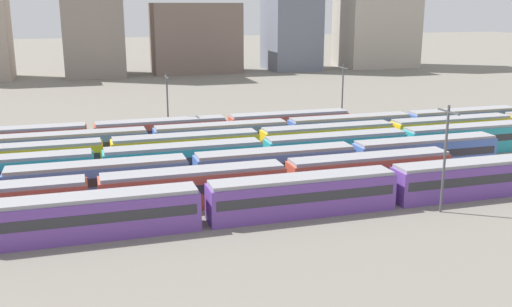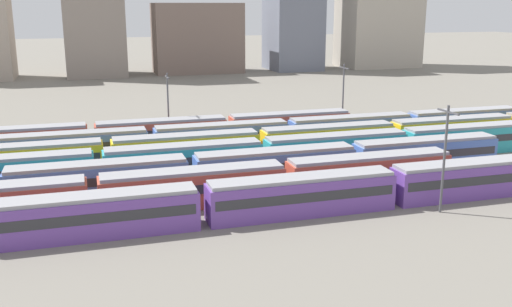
{
  "view_description": "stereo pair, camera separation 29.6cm",
  "coord_description": "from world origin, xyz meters",
  "px_view_note": "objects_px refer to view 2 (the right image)",
  "views": [
    {
      "loc": [
        8.99,
        -48.01,
        19.13
      ],
      "look_at": [
        28.28,
        15.6,
        2.04
      ],
      "focal_mm": 40.74,
      "sensor_mm": 36.0,
      "label": 1
    },
    {
      "loc": [
        9.28,
        -48.09,
        19.13
      ],
      "look_at": [
        28.28,
        15.6,
        2.04
      ],
      "focal_mm": 40.74,
      "sensor_mm": 36.0,
      "label": 2
    }
  ],
  "objects_px": {
    "train_track_0": "(202,205)",
    "train_track_6": "(162,132)",
    "catenary_pole_0": "(445,154)",
    "catenary_pole_3": "(168,103)",
    "catenary_pole_1": "(343,93)",
    "train_track_3": "(263,154)",
    "train_track_4": "(392,135)",
    "train_track_2": "(191,172)",
    "train_track_1": "(194,187)",
    "train_track_5": "(288,133)"
  },
  "relations": [
    {
      "from": "train_track_0",
      "to": "train_track_3",
      "type": "relative_size",
      "value": 1.0
    },
    {
      "from": "train_track_2",
      "to": "train_track_1",
      "type": "bearing_deg",
      "value": -97.37
    },
    {
      "from": "train_track_1",
      "to": "train_track_4",
      "type": "xyz_separation_m",
      "value": [
        30.38,
        15.6,
        0.0
      ]
    },
    {
      "from": "train_track_6",
      "to": "catenary_pole_3",
      "type": "xyz_separation_m",
      "value": [
        1.42,
        2.93,
        3.54
      ]
    },
    {
      "from": "train_track_6",
      "to": "train_track_0",
      "type": "bearing_deg",
      "value": -91.13
    },
    {
      "from": "train_track_1",
      "to": "train_track_4",
      "type": "distance_m",
      "value": 34.15
    },
    {
      "from": "train_track_6",
      "to": "catenary_pole_1",
      "type": "xyz_separation_m",
      "value": [
        28.83,
        3.14,
        3.77
      ]
    },
    {
      "from": "train_track_0",
      "to": "train_track_6",
      "type": "relative_size",
      "value": 1.34
    },
    {
      "from": "catenary_pole_1",
      "to": "train_track_3",
      "type": "bearing_deg",
      "value": -135.34
    },
    {
      "from": "train_track_2",
      "to": "catenary_pole_3",
      "type": "height_order",
      "value": "catenary_pole_3"
    },
    {
      "from": "train_track_2",
      "to": "train_track_3",
      "type": "bearing_deg",
      "value": 28.39
    },
    {
      "from": "train_track_1",
      "to": "train_track_3",
      "type": "bearing_deg",
      "value": 45.3
    },
    {
      "from": "train_track_3",
      "to": "catenary_pole_1",
      "type": "distance_m",
      "value": 26.92
    },
    {
      "from": "train_track_2",
      "to": "catenary_pole_1",
      "type": "bearing_deg",
      "value": 39.95
    },
    {
      "from": "train_track_6",
      "to": "catenary_pole_3",
      "type": "bearing_deg",
      "value": 64.1
    },
    {
      "from": "train_track_4",
      "to": "catenary_pole_0",
      "type": "distance_m",
      "value": 25.74
    },
    {
      "from": "catenary_pole_1",
      "to": "catenary_pole_3",
      "type": "relative_size",
      "value": 1.05
    },
    {
      "from": "train_track_5",
      "to": "train_track_4",
      "type": "bearing_deg",
      "value": -21.53
    },
    {
      "from": "train_track_4",
      "to": "catenary_pole_0",
      "type": "height_order",
      "value": "catenary_pole_0"
    },
    {
      "from": "train_track_0",
      "to": "catenary_pole_1",
      "type": "relative_size",
      "value": 7.29
    },
    {
      "from": "train_track_3",
      "to": "train_track_5",
      "type": "xyz_separation_m",
      "value": [
        6.91,
        10.4,
        0.0
      ]
    },
    {
      "from": "catenary_pole_0",
      "to": "train_track_4",
      "type": "bearing_deg",
      "value": 70.93
    },
    {
      "from": "catenary_pole_0",
      "to": "catenary_pole_1",
      "type": "xyz_separation_m",
      "value": [
        7.19,
        37.6,
        -0.02
      ]
    },
    {
      "from": "train_track_3",
      "to": "catenary_pole_3",
      "type": "relative_size",
      "value": 7.63
    },
    {
      "from": "train_track_3",
      "to": "catenary_pole_0",
      "type": "relative_size",
      "value": 7.27
    },
    {
      "from": "train_track_5",
      "to": "train_track_6",
      "type": "bearing_deg",
      "value": 162.78
    },
    {
      "from": "train_track_2",
      "to": "train_track_3",
      "type": "distance_m",
      "value": 10.94
    },
    {
      "from": "catenary_pole_3",
      "to": "train_track_1",
      "type": "bearing_deg",
      "value": -93.64
    },
    {
      "from": "train_track_1",
      "to": "catenary_pole_0",
      "type": "distance_m",
      "value": 23.93
    },
    {
      "from": "catenary_pole_0",
      "to": "catenary_pole_3",
      "type": "xyz_separation_m",
      "value": [
        -20.22,
        37.39,
        -0.25
      ]
    },
    {
      "from": "train_track_5",
      "to": "train_track_1",
      "type": "bearing_deg",
      "value": -129.59
    },
    {
      "from": "train_track_2",
      "to": "catenary_pole_1",
      "type": "relative_size",
      "value": 7.29
    },
    {
      "from": "train_track_5",
      "to": "train_track_6",
      "type": "relative_size",
      "value": 2.02
    },
    {
      "from": "train_track_0",
      "to": "train_track_6",
      "type": "bearing_deg",
      "value": 88.87
    },
    {
      "from": "train_track_3",
      "to": "train_track_1",
      "type": "bearing_deg",
      "value": -134.7
    },
    {
      "from": "catenary_pole_0",
      "to": "catenary_pole_1",
      "type": "bearing_deg",
      "value": 79.18
    },
    {
      "from": "train_track_3",
      "to": "train_track_4",
      "type": "distance_m",
      "value": 20.75
    },
    {
      "from": "train_track_2",
      "to": "train_track_4",
      "type": "bearing_deg",
      "value": 19.29
    },
    {
      "from": "train_track_2",
      "to": "train_track_5",
      "type": "bearing_deg",
      "value": 43.35
    },
    {
      "from": "train_track_0",
      "to": "train_track_3",
      "type": "xyz_separation_m",
      "value": [
        10.49,
        15.6,
        0.0
      ]
    },
    {
      "from": "train_track_0",
      "to": "train_track_6",
      "type": "xyz_separation_m",
      "value": [
        0.62,
        31.2,
        -0.0
      ]
    },
    {
      "from": "train_track_0",
      "to": "catenary_pole_0",
      "type": "bearing_deg",
      "value": -8.33
    },
    {
      "from": "train_track_5",
      "to": "catenary_pole_3",
      "type": "relative_size",
      "value": 11.49
    },
    {
      "from": "train_track_4",
      "to": "catenary_pole_3",
      "type": "xyz_separation_m",
      "value": [
        -28.54,
        13.33,
        3.54
      ]
    },
    {
      "from": "catenary_pole_3",
      "to": "train_track_2",
      "type": "bearing_deg",
      "value": -92.82
    },
    {
      "from": "train_track_4",
      "to": "train_track_2",
      "type": "bearing_deg",
      "value": -160.71
    },
    {
      "from": "train_track_3",
      "to": "train_track_4",
      "type": "xyz_separation_m",
      "value": [
        20.09,
        5.2,
        0.0
      ]
    },
    {
      "from": "train_track_3",
      "to": "train_track_2",
      "type": "bearing_deg",
      "value": -151.61
    },
    {
      "from": "train_track_2",
      "to": "train_track_3",
      "type": "height_order",
      "value": "same"
    },
    {
      "from": "catenary_pole_1",
      "to": "catenary_pole_3",
      "type": "bearing_deg",
      "value": -179.57
    }
  ]
}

